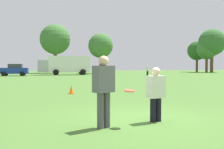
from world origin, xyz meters
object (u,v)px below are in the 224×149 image
Objects in this scene: frisbee at (129,91)px; bystander_far_jogger at (147,70)px; player_defender at (156,92)px; box_truck at (65,65)px; player_thrower at (104,87)px; traffic_cone at (71,90)px; parked_car_center at (14,70)px.

frisbee is 0.18× the size of bystander_far_jogger.
box_truck reaches higher than player_defender.
player_defender is at bearing -92.52° from box_truck.
frisbee is at bearing -93.86° from box_truck.
player_defender is 0.94m from frisbee.
player_thrower is 37.28m from box_truck.
player_thrower is 0.21× the size of box_truck.
player_thrower is at bearing -91.90° from traffic_cone.
parked_car_center is at bearing 97.77° from player_thrower.
player_thrower is at bearing -116.86° from bystander_far_jogger.
player_thrower is at bearing -170.38° from player_defender.
player_defender is at bearing -114.43° from bystander_far_jogger.
frisbee is at bearing -161.50° from player_defender.
player_defender reaches higher than traffic_cone.
player_thrower is 1.20× the size of player_defender.
bystander_far_jogger is (10.65, -9.84, -0.89)m from box_truck.
player_defender reaches higher than frisbee.
player_thrower reaches higher than player_defender.
parked_car_center reaches higher than bystander_far_jogger.
parked_car_center is 2.82× the size of bystander_far_jogger.
frisbee is at bearing -2.97° from player_thrower.
player_thrower is 30.59m from bystander_far_jogger.
box_truck is (2.51, 37.17, 0.85)m from frisbee.
player_defender is 5.44× the size of frisbee.
box_truck is 14.53m from bystander_far_jogger.
player_thrower is 0.41× the size of parked_car_center.
player_thrower reaches higher than traffic_cone.
bystander_far_jogger reaches higher than traffic_cone.
bystander_far_jogger reaches higher than player_defender.
box_truck is at bearing 84.33° from traffic_cone.
box_truck reaches higher than player_thrower.
frisbee is 0.03× the size of box_truck.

